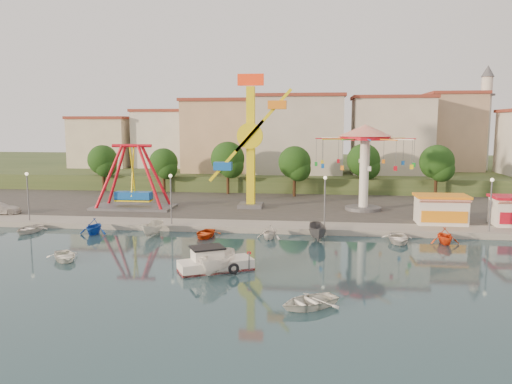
# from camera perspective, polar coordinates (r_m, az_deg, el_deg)

# --- Properties ---
(ground) EXTENTS (200.00, 200.00, 0.00)m
(ground) POSITION_cam_1_polar(r_m,az_deg,el_deg) (39.51, -3.72, -8.51)
(ground) COLOR #16303C
(ground) RESTS_ON ground
(quay_deck) EXTENTS (200.00, 100.00, 0.60)m
(quay_deck) POSITION_cam_1_polar(r_m,az_deg,el_deg) (100.09, 2.79, 1.63)
(quay_deck) COLOR #9E998E
(quay_deck) RESTS_ON ground
(asphalt_pad) EXTENTS (90.00, 28.00, 0.01)m
(asphalt_pad) POSITION_cam_1_polar(r_m,az_deg,el_deg) (68.43, 0.88, -0.99)
(asphalt_pad) COLOR #4C4944
(asphalt_pad) RESTS_ON quay_deck
(hill_terrace) EXTENTS (200.00, 60.00, 3.00)m
(hill_terrace) POSITION_cam_1_polar(r_m,az_deg,el_deg) (104.93, 2.99, 2.58)
(hill_terrace) COLOR #384C26
(hill_terrace) RESTS_ON ground
(pirate_ship_ride) EXTENTS (10.00, 5.00, 8.00)m
(pirate_ship_ride) POSITION_cam_1_polar(r_m,az_deg,el_deg) (63.54, -13.89, 1.55)
(pirate_ship_ride) COLOR #59595E
(pirate_ship_ride) RESTS_ON quay_deck
(kamikaze_tower) EXTENTS (6.95, 3.10, 16.50)m
(kamikaze_tower) POSITION_cam_1_polar(r_m,az_deg,el_deg) (61.82, -0.31, 5.40)
(kamikaze_tower) COLOR #59595E
(kamikaze_tower) RESTS_ON quay_deck
(wave_swinger) EXTENTS (11.60, 11.60, 10.40)m
(wave_swinger) POSITION_cam_1_polar(r_m,az_deg,el_deg) (61.63, 12.33, 4.95)
(wave_swinger) COLOR #59595E
(wave_swinger) RESTS_ON quay_deck
(booth_left) EXTENTS (5.40, 3.78, 3.08)m
(booth_left) POSITION_cam_1_polar(r_m,az_deg,el_deg) (56.05, 20.38, -1.84)
(booth_left) COLOR white
(booth_left) RESTS_ON quay_deck
(lamp_post_0) EXTENTS (0.14, 0.14, 5.00)m
(lamp_post_0) POSITION_cam_1_polar(r_m,az_deg,el_deg) (59.61, -24.60, -0.60)
(lamp_post_0) COLOR #59595E
(lamp_post_0) RESTS_ON quay_deck
(lamp_post_1) EXTENTS (0.14, 0.14, 5.00)m
(lamp_post_1) POSITION_cam_1_polar(r_m,az_deg,el_deg) (53.06, -9.68, -0.95)
(lamp_post_1) COLOR #59595E
(lamp_post_1) RESTS_ON quay_deck
(lamp_post_2) EXTENTS (0.14, 0.14, 5.00)m
(lamp_post_2) POSITION_cam_1_polar(r_m,az_deg,el_deg) (50.90, 7.86, -1.29)
(lamp_post_2) COLOR #59595E
(lamp_post_2) RESTS_ON quay_deck
(lamp_post_3) EXTENTS (0.14, 0.14, 5.00)m
(lamp_post_3) POSITION_cam_1_polar(r_m,az_deg,el_deg) (53.64, 25.22, -1.50)
(lamp_post_3) COLOR #59595E
(lamp_post_3) RESTS_ON quay_deck
(tree_0) EXTENTS (4.60, 4.60, 7.19)m
(tree_0) POSITION_cam_1_polar(r_m,az_deg,el_deg) (81.45, -17.12, 3.53)
(tree_0) COLOR #382314
(tree_0) RESTS_ON quay_deck
(tree_1) EXTENTS (4.35, 4.35, 6.80)m
(tree_1) POSITION_cam_1_polar(r_m,az_deg,el_deg) (77.25, -10.53, 3.32)
(tree_1) COLOR #382314
(tree_1) RESTS_ON quay_deck
(tree_2) EXTENTS (5.02, 5.02, 7.85)m
(tree_2) POSITION_cam_1_polar(r_m,az_deg,el_deg) (74.40, -3.25, 3.83)
(tree_2) COLOR #382314
(tree_2) RESTS_ON quay_deck
(tree_3) EXTENTS (4.68, 4.68, 7.32)m
(tree_3) POSITION_cam_1_polar(r_m,az_deg,el_deg) (71.89, 4.43, 3.39)
(tree_3) COLOR #382314
(tree_3) RESTS_ON quay_deck
(tree_4) EXTENTS (4.86, 4.86, 7.60)m
(tree_4) POSITION_cam_1_polar(r_m,az_deg,el_deg) (75.12, 12.19, 3.57)
(tree_4) COLOR #382314
(tree_4) RESTS_ON quay_deck
(tree_5) EXTENTS (4.83, 4.83, 7.54)m
(tree_5) POSITION_cam_1_polar(r_m,az_deg,el_deg) (74.93, 19.96, 3.24)
(tree_5) COLOR #382314
(tree_5) RESTS_ON quay_deck
(building_0) EXTENTS (9.26, 9.53, 11.87)m
(building_0) POSITION_cam_1_polar(r_m,az_deg,el_deg) (92.62, -19.11, 6.07)
(building_0) COLOR beige
(building_0) RESTS_ON hill_terrace
(building_1) EXTENTS (12.33, 9.01, 8.63)m
(building_1) POSITION_cam_1_polar(r_m,az_deg,el_deg) (93.14, -10.92, 5.37)
(building_1) COLOR silver
(building_1) RESTS_ON hill_terrace
(building_2) EXTENTS (11.95, 9.28, 11.23)m
(building_2) POSITION_cam_1_polar(r_m,az_deg,el_deg) (90.54, -2.83, 6.25)
(building_2) COLOR tan
(building_2) RESTS_ON hill_terrace
(building_3) EXTENTS (12.59, 10.50, 9.20)m
(building_3) POSITION_cam_1_polar(r_m,az_deg,el_deg) (86.14, 5.93, 5.46)
(building_3) COLOR beige
(building_3) RESTS_ON hill_terrace
(building_4) EXTENTS (10.75, 9.23, 9.24)m
(building_4) POSITION_cam_1_polar(r_m,az_deg,el_deg) (90.33, 14.58, 5.38)
(building_4) COLOR beige
(building_4) RESTS_ON hill_terrace
(building_5) EXTENTS (12.77, 10.96, 11.21)m
(building_5) POSITION_cam_1_polar(r_m,az_deg,el_deg) (91.21, 23.11, 5.65)
(building_5) COLOR tan
(building_5) RESTS_ON hill_terrace
(minaret) EXTENTS (2.80, 2.80, 18.00)m
(minaret) POSITION_cam_1_polar(r_m,az_deg,el_deg) (95.75, 24.73, 7.99)
(minaret) COLOR silver
(minaret) RESTS_ON hill_terrace
(cabin_motorboat) EXTENTS (5.92, 4.51, 1.96)m
(cabin_motorboat) POSITION_cam_1_polar(r_m,az_deg,el_deg) (38.48, -4.83, -8.15)
(cabin_motorboat) COLOR white
(cabin_motorboat) RESTS_ON ground
(rowboat_a) EXTENTS (4.12, 4.32, 0.73)m
(rowboat_a) POSITION_cam_1_polar(r_m,az_deg,el_deg) (43.96, -21.05, -6.84)
(rowboat_a) COLOR white
(rowboat_a) RESTS_ON ground
(rowboat_b) EXTENTS (4.71, 4.47, 0.79)m
(rowboat_b) POSITION_cam_1_polar(r_m,az_deg,el_deg) (31.17, 6.04, -12.31)
(rowboat_b) COLOR white
(rowboat_b) RESTS_ON ground
(skiff) EXTENTS (2.97, 4.69, 1.70)m
(skiff) POSITION_cam_1_polar(r_m,az_deg,el_deg) (37.52, -4.39, -8.05)
(skiff) COLOR white
(skiff) RESTS_ON ground
(moored_boat_0) EXTENTS (2.99, 3.94, 0.77)m
(moored_boat_0) POSITION_cam_1_polar(r_m,az_deg,el_deg) (56.40, -24.52, -3.84)
(moored_boat_0) COLOR silver
(moored_boat_0) RESTS_ON ground
(moored_boat_1) EXTENTS (2.79, 3.21, 1.65)m
(moored_boat_1) POSITION_cam_1_polar(r_m,az_deg,el_deg) (53.03, -18.06, -3.73)
(moored_boat_1) COLOR #1445B4
(moored_boat_1) RESTS_ON ground
(moored_boat_2) EXTENTS (1.95, 3.95, 1.46)m
(moored_boat_2) POSITION_cam_1_polar(r_m,az_deg,el_deg) (50.79, -11.75, -4.12)
(moored_boat_2) COLOR silver
(moored_boat_2) RESTS_ON ground
(moored_boat_3) EXTENTS (2.81, 3.77, 0.75)m
(moored_boat_3) POSITION_cam_1_polar(r_m,az_deg,el_deg) (49.43, -5.82, -4.74)
(moored_boat_3) COLOR #D14010
(moored_boat_3) RESTS_ON ground
(moored_boat_4) EXTENTS (3.08, 3.33, 1.46)m
(moored_boat_4) POSITION_cam_1_polar(r_m,az_deg,el_deg) (48.38, 1.57, -4.55)
(moored_boat_4) COLOR white
(moored_boat_4) RESTS_ON ground
(moored_boat_5) EXTENTS (1.90, 4.35, 1.64)m
(moored_boat_5) POSITION_cam_1_polar(r_m,az_deg,el_deg) (48.17, 7.06, -4.55)
(moored_boat_5) COLOR #515155
(moored_boat_5) RESTS_ON ground
(moored_boat_6) EXTENTS (3.13, 4.19, 0.83)m
(moored_boat_6) POSITION_cam_1_polar(r_m,az_deg,el_deg) (48.88, 15.94, -5.10)
(moored_boat_6) COLOR white
(moored_boat_6) RESTS_ON ground
(moored_boat_7) EXTENTS (2.76, 3.14, 1.57)m
(moored_boat_7) POSITION_cam_1_polar(r_m,az_deg,el_deg) (49.65, 20.77, -4.68)
(moored_boat_7) COLOR #EF4415
(moored_boat_7) RESTS_ON ground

